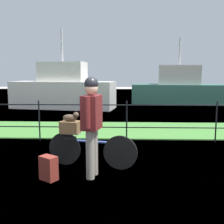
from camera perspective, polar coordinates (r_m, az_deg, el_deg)
ground_plane at (r=4.79m, az=3.59°, el=-13.01°), size 60.00×60.00×0.00m
grass_strip at (r=8.28m, az=2.95°, el=-3.77°), size 27.00×2.40×0.03m
harbor_water at (r=15.15m, az=2.57°, el=1.65°), size 30.00×30.00×0.00m
iron_fence at (r=6.82m, az=3.15°, el=-1.24°), size 18.04×0.04×1.05m
bicycle_main at (r=5.04m, az=-4.55°, el=-7.93°), size 1.68×0.39×0.62m
wooden_crate at (r=5.08m, az=-8.88°, el=-3.19°), size 0.39×0.31×0.22m
terrier_dog at (r=5.04m, az=-8.67°, el=-1.10°), size 0.32×0.19×0.18m
cyclist_person at (r=4.42m, az=-4.35°, el=-1.31°), size 0.33×0.53×1.68m
backpack_on_paving at (r=4.59m, az=-13.34°, el=-11.53°), size 0.33×0.31×0.40m
moored_boat_near at (r=16.17m, az=13.96°, el=4.70°), size 5.50×2.69×3.79m
moored_boat_mid at (r=13.63m, az=-10.37°, el=4.48°), size 5.30×2.45×3.89m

